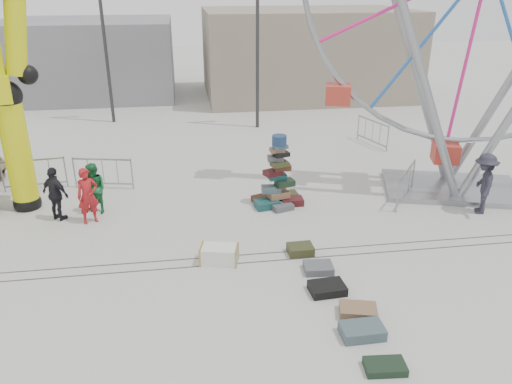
{
  "coord_description": "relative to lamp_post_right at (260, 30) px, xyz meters",
  "views": [
    {
      "loc": [
        -0.49,
        -10.22,
        6.63
      ],
      "look_at": [
        1.33,
        2.12,
        1.28
      ],
      "focal_mm": 35.0,
      "sensor_mm": 36.0,
      "label": 1
    }
  ],
  "objects": [
    {
      "name": "ground",
      "position": [
        -3.09,
        -13.0,
        -4.48
      ],
      "size": [
        90.0,
        90.0,
        0.0
      ],
      "primitive_type": "plane",
      "color": "#9E9E99",
      "rests_on": "ground"
    },
    {
      "name": "track_line_near",
      "position": [
        -3.09,
        -12.4,
        -4.48
      ],
      "size": [
        40.0,
        0.04,
        0.01
      ],
      "primitive_type": "cube",
      "color": "#47443F",
      "rests_on": "ground"
    },
    {
      "name": "track_line_far",
      "position": [
        -3.09,
        -12.0,
        -4.48
      ],
      "size": [
        40.0,
        0.04,
        0.01
      ],
      "primitive_type": "cube",
      "color": "#47443F",
      "rests_on": "ground"
    },
    {
      "name": "building_right",
      "position": [
        3.91,
        7.0,
        -1.98
      ],
      "size": [
        12.0,
        8.0,
        5.0
      ],
      "primitive_type": "cube",
      "color": "gray",
      "rests_on": "ground"
    },
    {
      "name": "building_left",
      "position": [
        -9.09,
        9.0,
        -2.28
      ],
      "size": [
        10.0,
        8.0,
        4.4
      ],
      "primitive_type": "cube",
      "color": "gray",
      "rests_on": "ground"
    },
    {
      "name": "lamp_post_right",
      "position": [
        0.0,
        0.0,
        0.0
      ],
      "size": [
        1.41,
        0.25,
        8.0
      ],
      "color": "#2D2D30",
      "rests_on": "ground"
    },
    {
      "name": "lamp_post_left",
      "position": [
        -7.0,
        2.0,
        0.0
      ],
      "size": [
        1.41,
        0.25,
        8.0
      ],
      "color": "#2D2D30",
      "rests_on": "ground"
    },
    {
      "name": "suitcase_tower",
      "position": [
        -0.79,
        -8.96,
        -3.84
      ],
      "size": [
        1.62,
        1.43,
        2.28
      ],
      "rotation": [
        0.0,
        0.0,
        0.14
      ],
      "color": "#184749",
      "rests_on": "ground"
    },
    {
      "name": "steamer_trunk",
      "position": [
        -2.91,
        -12.26,
        -4.26
      ],
      "size": [
        1.04,
        0.74,
        0.44
      ],
      "primitive_type": "cube",
      "rotation": [
        0.0,
        0.0,
        -0.23
      ],
      "color": "silver",
      "rests_on": "ground"
    },
    {
      "name": "row_case_0",
      "position": [
        -0.78,
        -12.13,
        -4.37
      ],
      "size": [
        0.67,
        0.53,
        0.23
      ],
      "primitive_type": "cube",
      "rotation": [
        0.0,
        0.0,
        0.02
      ],
      "color": "#373A1D",
      "rests_on": "ground"
    },
    {
      "name": "row_case_1",
      "position": [
        -0.54,
        -13.04,
        -4.39
      ],
      "size": [
        0.74,
        0.6,
        0.19
      ],
      "primitive_type": "cube",
      "rotation": [
        0.0,
        0.0,
        -0.07
      ],
      "color": "#55585C",
      "rests_on": "ground"
    },
    {
      "name": "row_case_2",
      "position": [
        -0.56,
        -13.94,
        -4.38
      ],
      "size": [
        0.84,
        0.64,
        0.21
      ],
      "primitive_type": "cube",
      "rotation": [
        0.0,
        0.0,
        0.07
      ],
      "color": "black",
      "rests_on": "ground"
    },
    {
      "name": "row_case_3",
      "position": [
        -0.15,
        -14.86,
        -4.38
      ],
      "size": [
        0.9,
        0.71,
        0.21
      ],
      "primitive_type": "cube",
      "rotation": [
        0.0,
        0.0,
        -0.26
      ],
      "color": "#866244",
      "rests_on": "ground"
    },
    {
      "name": "row_case_4",
      "position": [
        -0.29,
        -15.52,
        -4.36
      ],
      "size": [
        0.88,
        0.56,
        0.24
      ],
      "primitive_type": "cube",
      "rotation": [
        0.0,
        0.0,
        0.01
      ],
      "color": "#445961",
      "rests_on": "ground"
    },
    {
      "name": "row_case_5",
      "position": [
        -0.2,
        -16.5,
        -4.4
      ],
      "size": [
        0.79,
        0.51,
        0.16
      ],
      "primitive_type": "cube",
      "rotation": [
        0.0,
        0.0,
        -0.09
      ],
      "color": "black",
      "rests_on": "ground"
    },
    {
      "name": "barricade_dummy_b",
      "position": [
        -8.71,
        -6.58,
        -3.93
      ],
      "size": [
        2.0,
        0.31,
        1.1
      ],
      "primitive_type": null,
      "rotation": [
        0.0,
        0.0,
        0.1
      ],
      "color": "gray",
      "rests_on": "ground"
    },
    {
      "name": "barricade_dummy_c",
      "position": [
        -6.42,
        -6.83,
        -3.93
      ],
      "size": [
        1.98,
        0.52,
        1.1
      ],
      "primitive_type": null,
      "rotation": [
        0.0,
        0.0,
        -0.22
      ],
      "color": "gray",
      "rests_on": "ground"
    },
    {
      "name": "barricade_wheel_front",
      "position": [
        3.31,
        -9.32,
        -3.93
      ],
      "size": [
        1.3,
        1.65,
        1.1
      ],
      "primitive_type": null,
      "rotation": [
        0.0,
        0.0,
        0.91
      ],
      "color": "gray",
      "rests_on": "ground"
    },
    {
      "name": "barricade_wheel_back",
      "position": [
        4.38,
        -3.5,
        -3.93
      ],
      "size": [
        0.7,
        1.94,
        1.1
      ],
      "primitive_type": null,
      "rotation": [
        0.0,
        0.0,
        -1.26
      ],
      "color": "gray",
      "rests_on": "ground"
    },
    {
      "name": "pedestrian_red",
      "position": [
        -6.48,
        -9.43,
        -3.64
      ],
      "size": [
        0.72,
        0.6,
        1.68
      ],
      "primitive_type": "imported",
      "rotation": [
        0.0,
        0.0,
        0.39
      ],
      "color": "maroon",
      "rests_on": "ground"
    },
    {
      "name": "pedestrian_green",
      "position": [
        -6.39,
        -8.78,
        -3.69
      ],
      "size": [
        0.97,
        0.94,
        1.58
      ],
      "primitive_type": "imported",
      "rotation": [
        0.0,
        0.0,
        -0.64
      ],
      "color": "#1A6A34",
      "rests_on": "ground"
    },
    {
      "name": "pedestrian_black",
      "position": [
        -7.44,
        -9.12,
        -3.66
      ],
      "size": [
        1.02,
        0.88,
        1.65
      ],
      "primitive_type": "imported",
      "rotation": [
        0.0,
        0.0,
        2.53
      ],
      "color": "black",
      "rests_on": "ground"
    },
    {
      "name": "pedestrian_grey",
      "position": [
        5.23,
        -10.47,
        -3.54
      ],
      "size": [
        1.14,
        1.4,
        1.89
      ],
      "primitive_type": "imported",
      "rotation": [
        0.0,
        0.0,
        -1.99
      ],
      "color": "#23222E",
      "rests_on": "ground"
    }
  ]
}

